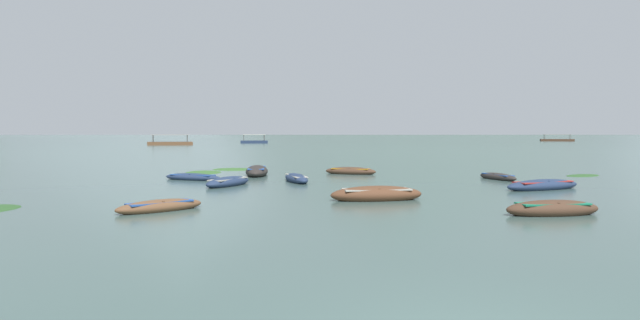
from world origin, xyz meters
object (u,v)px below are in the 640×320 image
object	(u,v)px
rowboat_4	(193,177)
rowboat_7	(553,209)
rowboat_6	(228,182)
ferry_1	(254,142)
rowboat_1	(257,171)
ferry_2	(170,143)
rowboat_8	(543,185)
rowboat_5	(160,206)
ferry_0	(557,140)
rowboat_0	(351,171)
rowboat_9	(377,194)
rowboat_2	(296,178)

from	to	relation	value
rowboat_4	rowboat_7	distance (m)	19.46
rowboat_6	ferry_1	world-z (taller)	ferry_1
rowboat_1	rowboat_4	size ratio (longest dim) A/B	1.23
ferry_2	rowboat_8	bearing A→B (deg)	-64.12
rowboat_5	rowboat_6	world-z (taller)	rowboat_6
rowboat_1	ferry_0	distance (m)	164.36
rowboat_0	ferry_0	distance (m)	160.69
ferry_1	ferry_2	bearing A→B (deg)	-127.19
rowboat_5	rowboat_6	distance (m)	8.66
rowboat_5	rowboat_8	xyz separation A→B (m)	(15.86, 7.00, 0.03)
rowboat_6	ferry_2	world-z (taller)	ferry_2
rowboat_5	rowboat_9	world-z (taller)	rowboat_9
rowboat_0	rowboat_9	world-z (taller)	rowboat_9
rowboat_0	rowboat_7	size ratio (longest dim) A/B	1.07
rowboat_5	rowboat_6	size ratio (longest dim) A/B	0.79
rowboat_2	rowboat_5	bearing A→B (deg)	-110.38
rowboat_5	ferry_0	bearing A→B (deg)	62.23
rowboat_0	rowboat_9	size ratio (longest dim) A/B	0.91
rowboat_8	rowboat_9	xyz separation A→B (m)	(-8.22, -4.03, 0.03)
rowboat_0	rowboat_5	bearing A→B (deg)	-114.13
ferry_2	ferry_0	bearing A→B (deg)	27.22
rowboat_7	rowboat_8	xyz separation A→B (m)	(2.89, 7.73, -0.00)
rowboat_1	rowboat_7	xyz separation A→B (m)	(11.67, -16.07, -0.05)
rowboat_0	ferry_2	xyz separation A→B (m)	(-36.54, 83.83, 0.27)
rowboat_0	rowboat_2	bearing A→B (deg)	-121.08
rowboat_2	rowboat_5	distance (m)	11.58
rowboat_5	rowboat_8	bearing A→B (deg)	23.82
rowboat_7	rowboat_1	bearing A→B (deg)	125.99
rowboat_2	rowboat_9	distance (m)	8.67
rowboat_1	rowboat_9	xyz separation A→B (m)	(6.35, -12.36, -0.02)
rowboat_1	rowboat_7	bearing A→B (deg)	-54.01
rowboat_2	ferry_0	bearing A→B (deg)	61.71
rowboat_6	rowboat_8	world-z (taller)	rowboat_8
ferry_2	ferry_1	bearing A→B (deg)	52.81
rowboat_9	ferry_1	size ratio (longest dim) A/B	0.52
rowboat_4	rowboat_9	distance (m)	13.02
rowboat_1	rowboat_8	size ratio (longest dim) A/B	1.06
rowboat_9	ferry_1	xyz separation A→B (m)	(-20.88, 118.22, 0.23)
rowboat_7	rowboat_2	bearing A→B (deg)	127.64
rowboat_6	ferry_0	bearing A→B (deg)	61.09
rowboat_5	rowboat_9	distance (m)	8.20
rowboat_6	ferry_1	size ratio (longest dim) A/B	0.49
rowboat_2	ferry_1	xyz separation A→B (m)	(-17.27, 110.34, 0.28)
rowboat_9	ferry_2	xyz separation A→B (m)	(-36.92, 97.07, 0.23)
rowboat_9	ferry_0	world-z (taller)	ferry_0
rowboat_1	ferry_2	bearing A→B (deg)	109.85
rowboat_0	rowboat_7	distance (m)	17.88
rowboat_2	rowboat_4	size ratio (longest dim) A/B	1.01
rowboat_4	rowboat_8	size ratio (longest dim) A/B	0.86
rowboat_6	ferry_0	size ratio (longest dim) A/B	0.34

